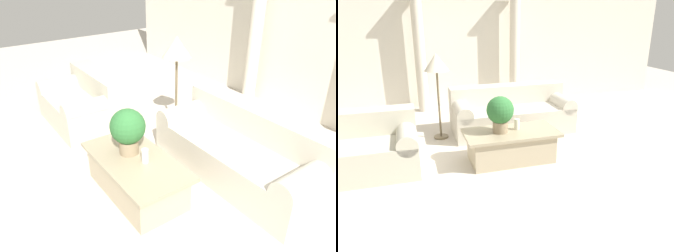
{
  "view_description": "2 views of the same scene",
  "coord_description": "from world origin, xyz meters",
  "views": [
    {
      "loc": [
        2.62,
        -1.85,
        2.43
      ],
      "look_at": [
        -0.15,
        0.13,
        0.64
      ],
      "focal_mm": 35.0,
      "sensor_mm": 36.0,
      "label": 1
    },
    {
      "loc": [
        -1.41,
        -4.65,
        2.1
      ],
      "look_at": [
        -0.03,
        -0.17,
        0.45
      ],
      "focal_mm": 35.0,
      "sensor_mm": 36.0,
      "label": 2
    }
  ],
  "objects": [
    {
      "name": "ground_plane",
      "position": [
        0.0,
        0.0,
        0.0
      ],
      "size": [
        16.0,
        16.0,
        0.0
      ],
      "primitive_type": "plane",
      "color": "beige"
    },
    {
      "name": "wall_back",
      "position": [
        0.0,
        2.91,
        1.6
      ],
      "size": [
        10.0,
        0.06,
        3.2
      ],
      "color": "silver",
      "rests_on": "ground_plane"
    },
    {
      "name": "sofa_long",
      "position": [
        0.38,
        0.85,
        0.33
      ],
      "size": [
        2.16,
        0.96,
        0.8
      ],
      "color": "beige",
      "rests_on": "ground_plane"
    },
    {
      "name": "loveseat",
      "position": [
        -2.06,
        -0.15,
        0.34
      ],
      "size": [
        1.43,
        0.96,
        0.8
      ],
      "color": "beige",
      "rests_on": "ground_plane"
    },
    {
      "name": "coffee_table",
      "position": [
        -0.03,
        -0.41,
        0.23
      ],
      "size": [
        1.36,
        0.71,
        0.45
      ],
      "color": "tan",
      "rests_on": "ground_plane"
    },
    {
      "name": "potted_plant",
      "position": [
        -0.18,
        -0.39,
        0.75
      ],
      "size": [
        0.39,
        0.39,
        0.53
      ],
      "color": "#937F60",
      "rests_on": "coffee_table"
    },
    {
      "name": "pillar_candle",
      "position": [
        0.08,
        -0.34,
        0.53
      ],
      "size": [
        0.08,
        0.08,
        0.16
      ],
      "color": "silver",
      "rests_on": "coffee_table"
    },
    {
      "name": "floor_lamp",
      "position": [
        -0.92,
        0.82,
        1.25
      ],
      "size": [
        0.41,
        0.41,
        1.46
      ],
      "color": "brown",
      "rests_on": "ground_plane"
    },
    {
      "name": "column_left",
      "position": [
        -1.09,
        2.61,
        1.31
      ],
      "size": [
        0.32,
        0.32,
        2.57
      ],
      "color": "beige",
      "rests_on": "ground_plane"
    }
  ]
}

